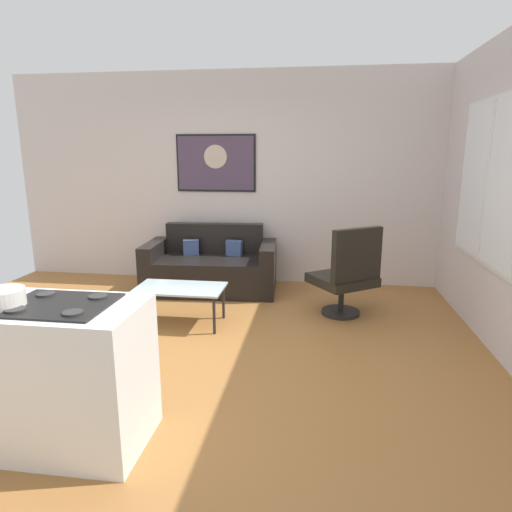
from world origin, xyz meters
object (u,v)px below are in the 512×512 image
object	(u,v)px
couch	(211,268)
armchair	(347,274)
mixing_bowl	(3,299)
wall_painting	(216,163)
coffee_table	(180,290)

from	to	relation	value
couch	armchair	size ratio (longest dim) A/B	1.71
armchair	mixing_bowl	world-z (taller)	armchair
couch	mixing_bowl	distance (m)	3.34
mixing_bowl	couch	bearing A→B (deg)	82.85
wall_painting	armchair	bearing A→B (deg)	-36.28
coffee_table	armchair	size ratio (longest dim) A/B	0.91
couch	coffee_table	distance (m)	1.21
couch	mixing_bowl	bearing A→B (deg)	-97.15
armchair	wall_painting	distance (m)	2.41
coffee_table	couch	bearing A→B (deg)	88.27
armchair	wall_painting	bearing A→B (deg)	143.72
mixing_bowl	coffee_table	bearing A→B (deg)	79.70
mixing_bowl	wall_painting	distance (m)	3.83
wall_painting	mixing_bowl	bearing A→B (deg)	-95.73
couch	armchair	bearing A→B (deg)	-24.12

